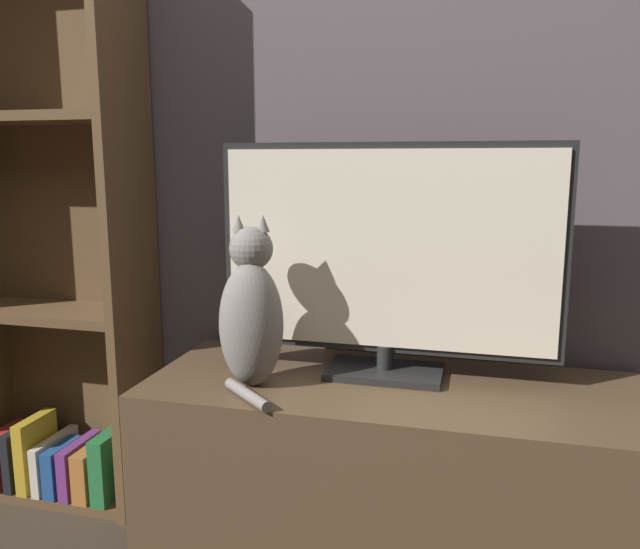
# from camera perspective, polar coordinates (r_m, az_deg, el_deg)

# --- Properties ---
(wall_back) EXTENTS (4.80, 0.05, 2.60)m
(wall_back) POSITION_cam_1_polar(r_m,az_deg,el_deg) (1.90, 8.50, 15.60)
(wall_back) COLOR #564C51
(wall_back) RESTS_ON ground_plane
(tv_stand) EXTENTS (1.31, 0.52, 0.54)m
(tv_stand) POSITION_cam_1_polar(r_m,az_deg,el_deg) (1.80, 6.48, -18.00)
(tv_stand) COLOR brown
(tv_stand) RESTS_ON ground_plane
(tv) EXTENTS (0.92, 0.19, 0.63)m
(tv) POSITION_cam_1_polar(r_m,az_deg,el_deg) (1.68, 6.14, 1.50)
(tv) COLOR black
(tv) RESTS_ON tv_stand
(cat) EXTENTS (0.21, 0.28, 0.45)m
(cat) POSITION_cam_1_polar(r_m,az_deg,el_deg) (1.63, -6.29, -3.62)
(cat) COLOR gray
(cat) RESTS_ON tv_stand
(bookshelf) EXTENTS (0.63, 0.28, 1.89)m
(bookshelf) POSITION_cam_1_polar(r_m,az_deg,el_deg) (2.23, -22.95, 1.90)
(bookshelf) COLOR brown
(bookshelf) RESTS_ON ground_plane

